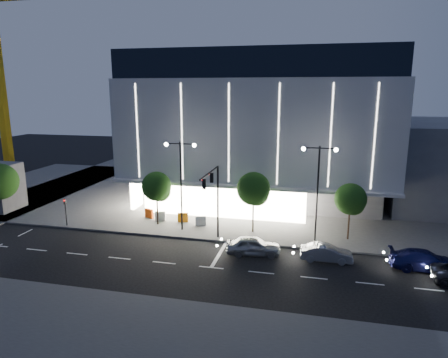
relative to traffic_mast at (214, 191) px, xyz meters
The scene contains 19 objects.
ground 6.12m from the traffic_mast, 106.66° to the right, with size 160.00×160.00×0.00m, color black.
sidewalk_museum 21.62m from the traffic_mast, 79.04° to the left, with size 70.00×40.00×0.15m, color #474747.
sidewalk_near 16.61m from the traffic_mast, 75.38° to the right, with size 70.00×10.00×0.15m, color #474747.
museum 19.54m from the traffic_mast, 84.04° to the left, with size 30.00×25.80×18.00m.
traffic_mast is the anchor object (origin of this frame).
street_lamp_west 4.89m from the traffic_mast, 146.35° to the left, with size 3.16×0.36×9.00m.
street_lamp_east 9.43m from the traffic_mast, 16.48° to the left, with size 3.16×0.36×9.00m.
ped_signal_far 16.35m from the traffic_mast, behind, with size 0.22×0.24×3.00m.
tower_crane 51.04m from the traffic_mast, 149.53° to the left, with size 32.00×2.00×28.50m.
tree_left 7.95m from the traffic_mast, 152.16° to the left, with size 3.02×3.02×5.72m.
tree_mid 4.82m from the traffic_mast, 50.58° to the left, with size 3.25×3.25×6.15m.
tree_right 12.63m from the traffic_mast, 17.02° to the left, with size 2.91×2.91×5.51m.
car_lead 5.94m from the traffic_mast, 21.46° to the right, with size 1.86×4.62×1.57m, color #93979A.
car_second 10.94m from the traffic_mast, ahead, with size 1.47×4.22×1.39m, color #ABACB2.
car_third 18.02m from the traffic_mast, ahead, with size 2.16×5.32×1.54m, color #161955.
barrier_a 11.18m from the traffic_mast, 148.10° to the left, with size 1.10×0.25×1.00m, color #EA490D.
barrier_b 9.69m from the traffic_mast, 146.14° to the left, with size 1.10×0.25×1.00m, color white.
barrier_c 8.06m from the traffic_mast, 133.54° to the left, with size 1.10×0.25×1.00m, color orange.
barrier_d 6.60m from the traffic_mast, 120.74° to the left, with size 1.10×0.25×1.00m, color silver.
Camera 1 is at (9.61, -29.98, 13.87)m, focal length 32.00 mm.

